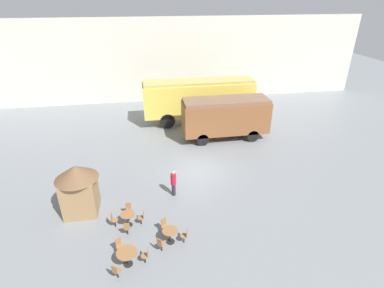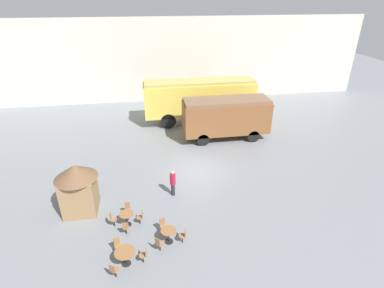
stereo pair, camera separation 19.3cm
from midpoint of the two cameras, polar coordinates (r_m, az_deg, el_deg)
ground_plane at (r=21.26m, az=0.88°, el=-5.00°), size 80.00×80.00×0.00m
backdrop_wall at (r=34.37m, az=-4.03°, el=15.61°), size 44.00×0.15×9.00m
passenger_coach_vintage at (r=28.34m, az=1.09°, el=8.90°), size 10.31×2.41×4.06m
passenger_coach_wooden at (r=25.23m, az=6.17°, el=5.40°), size 7.14×2.45×3.48m
cafe_table_near at (r=14.82m, az=-12.67°, el=-19.86°), size 0.97×0.97×0.75m
cafe_table_mid at (r=16.78m, az=-12.50°, el=-13.40°), size 0.77×0.77×0.76m
cafe_table_far at (r=15.55m, az=-4.58°, el=-16.58°), size 0.78×0.78×0.75m
cafe_chair_0 at (r=14.81m, az=-9.13°, el=-20.06°), size 0.36×0.36×0.87m
cafe_chair_1 at (r=15.46m, az=-14.07°, el=-18.15°), size 0.39×0.40×0.87m
cafe_chair_2 at (r=14.46m, az=-14.68°, el=-22.30°), size 0.39×0.40×0.87m
cafe_chair_3 at (r=16.92m, az=-15.10°, el=-13.65°), size 0.36×0.36×0.87m
cafe_chair_4 at (r=16.25m, az=-12.63°, el=-15.30°), size 0.36×0.36×0.87m
cafe_chair_5 at (r=16.75m, az=-9.83°, el=-13.46°), size 0.36×0.36×0.87m
cafe_chair_6 at (r=17.40m, az=-12.33°, el=-11.96°), size 0.36×0.36×0.87m
cafe_chair_7 at (r=15.18m, az=-6.39°, el=-18.37°), size 0.40×0.40×0.87m
cafe_chair_8 at (r=15.53m, az=-1.66°, el=-16.89°), size 0.38×0.36×0.87m
cafe_chair_9 at (r=16.12m, az=-5.66°, el=-15.05°), size 0.37×0.39×0.87m
visitor_person at (r=18.37m, az=-3.86°, el=-7.24°), size 0.34×0.34×1.75m
ticket_kiosk at (r=17.86m, az=-21.11°, el=-7.59°), size 2.34×2.34×3.00m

